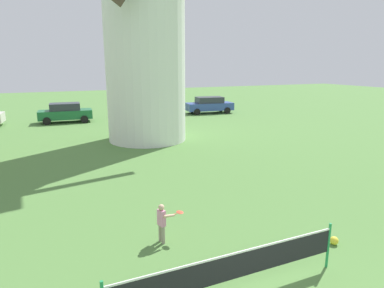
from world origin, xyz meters
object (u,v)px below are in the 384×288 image
at_px(parked_car_green, 65,112).
at_px(stray_ball, 334,241).
at_px(windmill, 144,15).
at_px(player_far, 163,221).
at_px(parked_car_blue, 209,105).
at_px(parked_car_red, 146,108).
at_px(tennis_net, 233,267).

bearing_deg(parked_car_green, stray_ball, -77.70).
height_order(windmill, player_far, windmill).
relative_size(stray_ball, parked_car_green, 0.05).
height_order(parked_car_green, parked_car_blue, same).
bearing_deg(player_far, parked_car_blue, 60.19).
relative_size(player_far, parked_car_blue, 0.23).
xyz_separation_m(stray_ball, parked_car_blue, (8.01, 23.00, 0.70)).
bearing_deg(stray_ball, parked_car_blue, 70.80).
xyz_separation_m(windmill, parked_car_red, (2.49, 8.95, -6.58)).
relative_size(player_far, parked_car_green, 0.26).
distance_m(tennis_net, parked_car_red, 24.29).
bearing_deg(tennis_net, windmill, 79.76).
bearing_deg(parked_car_red, player_far, -105.19).
xyz_separation_m(windmill, tennis_net, (-2.67, -14.79, -6.70)).
height_order(tennis_net, parked_car_red, parked_car_red).
distance_m(stray_ball, parked_car_red, 23.14).
xyz_separation_m(windmill, player_far, (-3.24, -12.17, -6.77)).
height_order(player_far, parked_car_blue, parked_car_blue).
distance_m(tennis_net, player_far, 2.68).
bearing_deg(parked_car_green, tennis_net, -86.27).
bearing_deg(player_far, stray_ball, -25.65).
relative_size(tennis_net, parked_car_green, 1.22).
height_order(tennis_net, stray_ball, tennis_net).
xyz_separation_m(player_far, parked_car_blue, (12.06, 21.05, 0.20)).
xyz_separation_m(windmill, parked_car_green, (-4.22, 8.95, -6.58)).
bearing_deg(parked_car_blue, stray_ball, -109.20).
bearing_deg(parked_car_blue, tennis_net, -115.89).
bearing_deg(tennis_net, player_far, 102.31).
bearing_deg(tennis_net, parked_car_green, 93.73).
bearing_deg(windmill, parked_car_green, 115.24).
relative_size(windmill, tennis_net, 2.81).
relative_size(parked_car_green, parked_car_red, 1.05).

